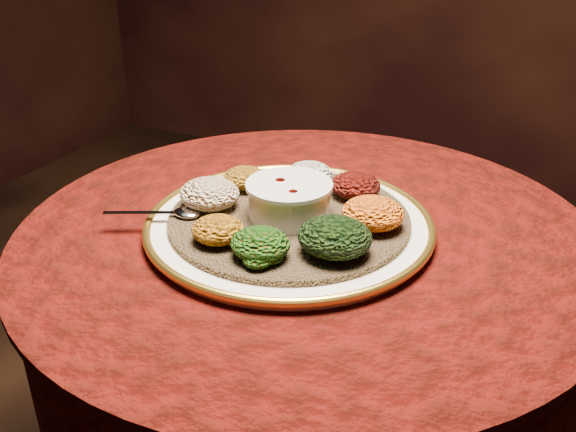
% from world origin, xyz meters
% --- Properties ---
extents(table, '(0.96, 0.96, 0.73)m').
position_xyz_m(table, '(0.00, 0.00, 0.55)').
color(table, black).
rests_on(table, ground).
extents(platter, '(0.49, 0.49, 0.02)m').
position_xyz_m(platter, '(-0.02, -0.03, 0.75)').
color(platter, white).
rests_on(platter, table).
extents(injera, '(0.40, 0.40, 0.01)m').
position_xyz_m(injera, '(-0.02, -0.03, 0.76)').
color(injera, brown).
rests_on(injera, platter).
extents(stew_bowl, '(0.14, 0.14, 0.06)m').
position_xyz_m(stew_bowl, '(-0.02, -0.03, 0.80)').
color(stew_bowl, silver).
rests_on(stew_bowl, injera).
extents(spoon, '(0.15, 0.08, 0.01)m').
position_xyz_m(spoon, '(-0.18, -0.10, 0.77)').
color(spoon, silver).
rests_on(spoon, injera).
extents(portion_ayib, '(0.08, 0.08, 0.04)m').
position_xyz_m(portion_ayib, '(-0.04, 0.11, 0.78)').
color(portion_ayib, white).
rests_on(portion_ayib, injera).
extents(portion_kitfo, '(0.09, 0.08, 0.04)m').
position_xyz_m(portion_kitfo, '(0.05, 0.09, 0.78)').
color(portion_kitfo, black).
rests_on(portion_kitfo, injera).
extents(portion_tikil, '(0.10, 0.09, 0.05)m').
position_xyz_m(portion_tikil, '(0.11, -0.00, 0.79)').
color(portion_tikil, '#BE8C0F').
rests_on(portion_tikil, injera).
extents(portion_gomen, '(0.11, 0.10, 0.05)m').
position_xyz_m(portion_gomen, '(0.09, -0.11, 0.79)').
color(portion_gomen, black).
rests_on(portion_gomen, injera).
extents(portion_mixveg, '(0.09, 0.08, 0.04)m').
position_xyz_m(portion_mixveg, '(-0.00, -0.16, 0.78)').
color(portion_mixveg, '#9F2C0A').
rests_on(portion_mixveg, injera).
extents(portion_kik, '(0.08, 0.08, 0.04)m').
position_xyz_m(portion_kik, '(-0.08, -0.15, 0.78)').
color(portion_kik, '#A7660E').
rests_on(portion_kik, injera).
extents(portion_timatim, '(0.10, 0.10, 0.05)m').
position_xyz_m(portion_timatim, '(-0.15, -0.05, 0.79)').
color(portion_timatim, maroon).
rests_on(portion_timatim, injera).
extents(portion_shiro, '(0.08, 0.07, 0.04)m').
position_xyz_m(portion_shiro, '(-0.14, 0.04, 0.78)').
color(portion_shiro, '#9B6412').
rests_on(portion_shiro, injera).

